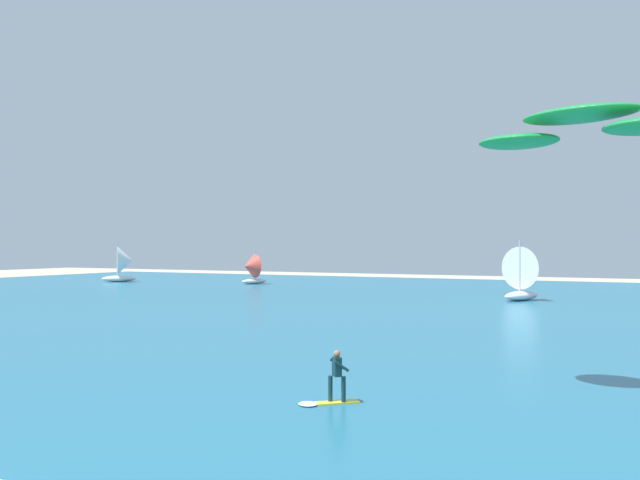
{
  "coord_description": "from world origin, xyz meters",
  "views": [
    {
      "loc": [
        11.42,
        -3.54,
        5.07
      ],
      "look_at": [
        0.69,
        17.88,
        5.27
      ],
      "focal_mm": 38.19,
      "sensor_mm": 36.0,
      "label": 1
    }
  ],
  "objects_px": {
    "kite": "(580,126)",
    "sailboat_leading": "(251,269)",
    "sailboat_mid_right": "(124,264)",
    "kitesurfer": "(331,384)",
    "sailboat_center_horizon": "(525,273)"
  },
  "relations": [
    {
      "from": "kitesurfer",
      "to": "sailboat_center_horizon",
      "type": "xyz_separation_m",
      "value": [
        -1.74,
        44.44,
        1.9
      ]
    },
    {
      "from": "kitesurfer",
      "to": "sailboat_leading",
      "type": "distance_m",
      "value": 66.91
    },
    {
      "from": "sailboat_mid_right",
      "to": "sailboat_center_horizon",
      "type": "height_order",
      "value": "sailboat_center_horizon"
    },
    {
      "from": "sailboat_leading",
      "to": "kitesurfer",
      "type": "bearing_deg",
      "value": -55.39
    },
    {
      "from": "sailboat_mid_right",
      "to": "sailboat_leading",
      "type": "height_order",
      "value": "sailboat_mid_right"
    },
    {
      "from": "kite",
      "to": "sailboat_center_horizon",
      "type": "distance_m",
      "value": 42.11
    },
    {
      "from": "sailboat_center_horizon",
      "to": "sailboat_leading",
      "type": "bearing_deg",
      "value": 163.69
    },
    {
      "from": "kitesurfer",
      "to": "kite",
      "type": "distance_m",
      "value": 11.38
    },
    {
      "from": "kite",
      "to": "sailboat_leading",
      "type": "distance_m",
      "value": 68.6
    },
    {
      "from": "sailboat_mid_right",
      "to": "kitesurfer",
      "type": "bearing_deg",
      "value": -42.59
    },
    {
      "from": "kitesurfer",
      "to": "sailboat_leading",
      "type": "bearing_deg",
      "value": 124.61
    },
    {
      "from": "kitesurfer",
      "to": "kite",
      "type": "bearing_deg",
      "value": 28.07
    },
    {
      "from": "kitesurfer",
      "to": "sailboat_center_horizon",
      "type": "distance_m",
      "value": 44.52
    },
    {
      "from": "kite",
      "to": "sailboat_mid_right",
      "type": "height_order",
      "value": "kite"
    },
    {
      "from": "kite",
      "to": "sailboat_leading",
      "type": "xyz_separation_m",
      "value": [
        -45.0,
        51.32,
        -6.81
      ]
    }
  ]
}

